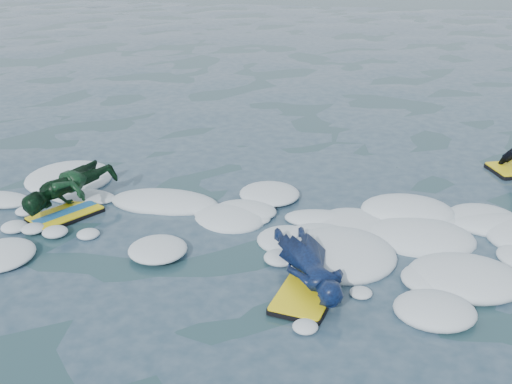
% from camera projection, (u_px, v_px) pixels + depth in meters
% --- Properties ---
extents(ground, '(120.00, 120.00, 0.00)m').
position_uv_depth(ground, '(161.00, 270.00, 6.80)').
color(ground, '#1A383F').
rests_on(ground, ground).
extents(foam_band, '(12.00, 3.10, 0.30)m').
position_uv_depth(foam_band, '(188.00, 227.00, 7.73)').
color(foam_band, white).
rests_on(foam_band, ground).
extents(prone_woman_unit, '(1.08, 1.55, 0.37)m').
position_uv_depth(prone_woman_unit, '(310.00, 268.00, 6.47)').
color(prone_woman_unit, black).
rests_on(prone_woman_unit, ground).
extents(prone_child_unit, '(1.11, 1.46, 0.52)m').
position_uv_depth(prone_child_unit, '(70.00, 192.00, 8.04)').
color(prone_child_unit, black).
rests_on(prone_child_unit, ground).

